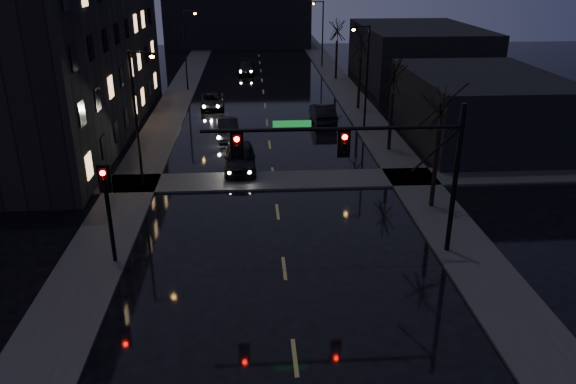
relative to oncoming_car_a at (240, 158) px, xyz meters
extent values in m
cube|color=#2D2D2B|center=(-6.42, 14.31, -0.78)|extent=(3.00, 140.00, 0.12)
cube|color=#2D2D2B|center=(10.58, 14.31, -0.78)|extent=(3.00, 140.00, 0.12)
cube|color=#2D2D2B|center=(2.08, -2.19, -0.78)|extent=(40.00, 3.00, 0.12)
cube|color=black|center=(-14.42, 9.31, 5.16)|extent=(12.00, 30.00, 12.00)
cube|color=black|center=(17.58, 5.31, 1.66)|extent=(10.00, 14.00, 5.00)
cube|color=black|center=(19.08, 27.31, 2.16)|extent=(12.00, 18.00, 6.00)
cube|color=black|center=(-0.92, 57.31, 3.16)|extent=(22.00, 10.00, 8.00)
cylinder|color=black|center=(9.68, -11.69, 2.66)|extent=(0.22, 0.22, 7.00)
cylinder|color=black|center=(4.18, -11.69, 5.16)|extent=(11.00, 0.16, 0.16)
cylinder|color=black|center=(8.68, -11.69, 4.16)|extent=(2.05, 0.10, 2.05)
cube|color=#0C591E|center=(2.48, -11.69, 5.41)|extent=(1.60, 0.04, 0.28)
cube|color=black|center=(0.18, -11.69, 4.51)|extent=(0.35, 0.28, 1.05)
sphere|color=#FF0705|center=(0.18, -11.85, 4.84)|extent=(0.22, 0.22, 0.22)
cube|color=black|center=(4.68, -11.69, 4.51)|extent=(0.35, 0.28, 1.05)
sphere|color=#FF0705|center=(4.68, -11.85, 4.84)|extent=(0.22, 0.22, 0.22)
cylinder|color=black|center=(-5.42, -11.69, 1.36)|extent=(0.18, 0.18, 4.40)
cube|color=black|center=(-5.42, -11.69, 3.16)|extent=(0.35, 0.28, 1.05)
sphere|color=#FF0705|center=(-5.42, -11.85, 3.49)|extent=(0.22, 0.22, 0.22)
cylinder|color=black|center=(10.48, -6.69, 1.36)|extent=(0.24, 0.24, 4.40)
cylinder|color=black|center=(10.48, 3.31, 1.22)|extent=(0.24, 0.24, 4.12)
cylinder|color=black|center=(10.48, 15.31, 1.50)|extent=(0.24, 0.24, 4.68)
cylinder|color=black|center=(10.48, 29.31, 1.30)|extent=(0.24, 0.24, 4.29)
cylinder|color=black|center=(-5.72, -2.69, 3.16)|extent=(0.16, 0.16, 8.00)
cylinder|color=black|center=(-5.12, -2.69, 7.06)|extent=(1.20, 0.10, 0.10)
cube|color=black|center=(-4.52, -2.69, 6.96)|extent=(0.50, 0.25, 0.15)
sphere|color=#FF9C32|center=(-4.52, -2.69, 6.86)|extent=(0.28, 0.28, 0.28)
cylinder|color=black|center=(-5.72, 24.31, 3.16)|extent=(0.16, 0.16, 8.00)
cylinder|color=black|center=(-5.12, 24.31, 7.06)|extent=(1.20, 0.10, 0.10)
cube|color=black|center=(-4.52, 24.31, 6.96)|extent=(0.50, 0.25, 0.15)
sphere|color=#FF9C32|center=(-4.52, 24.31, 6.86)|extent=(0.28, 0.28, 0.28)
cylinder|color=black|center=(9.88, 9.31, 3.16)|extent=(0.16, 0.16, 8.00)
cylinder|color=black|center=(9.28, 9.31, 7.06)|extent=(1.20, 0.10, 0.10)
cube|color=black|center=(8.68, 9.31, 6.96)|extent=(0.50, 0.25, 0.15)
sphere|color=#FF9C32|center=(8.68, 9.31, 6.86)|extent=(0.28, 0.28, 0.28)
cylinder|color=black|center=(9.88, 37.31, 3.16)|extent=(0.16, 0.16, 8.00)
cylinder|color=black|center=(9.28, 37.31, 7.06)|extent=(1.20, 0.10, 0.10)
cube|color=black|center=(8.68, 37.31, 6.96)|extent=(0.50, 0.25, 0.15)
sphere|color=#FF9C32|center=(8.68, 37.31, 6.86)|extent=(0.28, 0.28, 0.28)
imported|color=black|center=(0.00, 0.00, 0.00)|extent=(2.08, 4.98, 1.68)
imported|color=black|center=(-1.01, 7.33, -0.12)|extent=(1.92, 4.48, 1.44)
imported|color=black|center=(-2.73, 16.82, -0.21)|extent=(2.37, 4.69, 1.27)
imported|color=black|center=(0.28, 33.43, -0.11)|extent=(2.09, 5.08, 1.47)
imported|color=black|center=(6.72, 11.02, -0.03)|extent=(1.82, 4.94, 1.61)
camera|label=1|loc=(0.83, -34.11, 11.63)|focal=35.00mm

